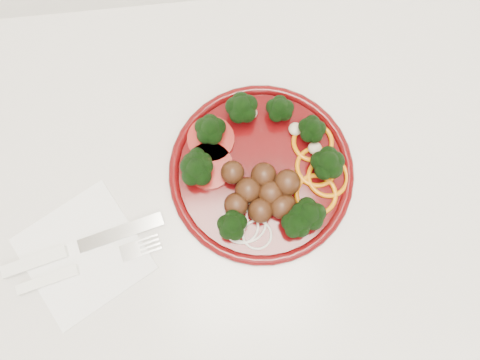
{
  "coord_description": "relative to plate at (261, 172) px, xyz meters",
  "views": [
    {
      "loc": [
        -0.16,
        1.58,
        1.53
      ],
      "look_at": [
        -0.14,
        1.71,
        0.92
      ],
      "focal_mm": 35.0,
      "sensor_mm": 36.0,
      "label": 1
    }
  ],
  "objects": [
    {
      "name": "napkin",
      "position": [
        -0.25,
        -0.08,
        -0.02
      ],
      "size": [
        0.2,
        0.2,
        0.0
      ],
      "primitive_type": "cube",
      "rotation": [
        0.0,
        0.0,
        0.5
      ],
      "color": "white",
      "rests_on": "counter"
    },
    {
      "name": "counter",
      "position": [
        0.11,
        -0.02,
        -0.47
      ],
      "size": [
        2.4,
        0.6,
        0.9
      ],
      "color": "silver",
      "rests_on": "ground"
    },
    {
      "name": "plate",
      "position": [
        0.0,
        0.0,
        0.0
      ],
      "size": [
        0.25,
        0.25,
        0.06
      ],
      "rotation": [
        0.0,
        0.0,
        -0.4
      ],
      "color": "#480607",
      "rests_on": "counter"
    },
    {
      "name": "knife",
      "position": [
        -0.27,
        -0.08,
        -0.01
      ],
      "size": [
        0.21,
        0.07,
        0.01
      ],
      "rotation": [
        0.0,
        0.0,
        0.23
      ],
      "color": "silver",
      "rests_on": "napkin"
    },
    {
      "name": "fork",
      "position": [
        -0.27,
        -0.11,
        -0.01
      ],
      "size": [
        0.19,
        0.06,
        0.01
      ],
      "rotation": [
        0.0,
        0.0,
        0.23
      ],
      "color": "white",
      "rests_on": "napkin"
    }
  ]
}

